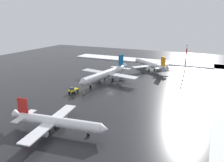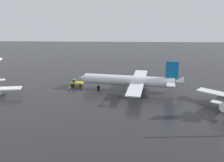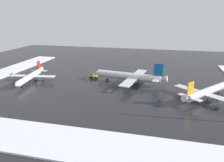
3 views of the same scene
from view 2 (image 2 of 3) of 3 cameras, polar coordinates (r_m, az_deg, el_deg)
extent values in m
plane|color=#232326|center=(96.31, -1.18, -3.14)|extent=(240.00, 240.00, 0.00)
cylinder|color=silver|center=(101.28, 3.43, 0.10)|extent=(32.43, 8.63, 3.66)
cone|color=silver|center=(104.80, -6.06, 0.61)|extent=(3.09, 3.83, 3.47)
cone|color=silver|center=(100.53, 13.45, -0.09)|extent=(4.28, 3.67, 3.56)
cube|color=silver|center=(92.68, 4.69, -1.75)|extent=(6.85, 14.54, 0.39)
cylinder|color=gray|center=(95.11, 4.50, -1.94)|extent=(3.95, 2.69, 2.15)
cube|color=silver|center=(109.47, 5.70, 1.15)|extent=(6.85, 14.54, 0.39)
cylinder|color=gray|center=(107.76, 5.29, 0.31)|extent=(3.95, 2.69, 2.15)
cube|color=#0C5999|center=(99.36, 12.12, 2.18)|extent=(4.31, 1.05, 6.02)
cube|color=silver|center=(97.39, 11.87, -0.67)|extent=(3.56, 5.53, 0.26)
cube|color=silver|center=(103.57, 11.83, 0.39)|extent=(3.56, 5.53, 0.26)
cylinder|color=black|center=(103.71, -2.79, -0.42)|extent=(0.26, 0.26, 0.75)
cylinder|color=black|center=(104.18, -2.77, -1.24)|extent=(1.23, 0.56, 1.18)
cylinder|color=black|center=(99.19, 5.08, -1.28)|extent=(0.26, 0.26, 0.75)
cylinder|color=black|center=(99.68, 5.06, -2.14)|extent=(1.23, 0.56, 1.18)
cylinder|color=black|center=(103.67, 5.35, -0.48)|extent=(0.26, 0.26, 0.75)
cylinder|color=black|center=(104.15, 5.32, -1.30)|extent=(1.23, 0.56, 1.18)
cube|color=white|center=(102.86, -20.87, -1.42)|extent=(11.06, 5.06, 0.30)
cylinder|color=gray|center=(103.16, -21.76, -1.94)|extent=(2.01, 2.99, 1.64)
cube|color=silver|center=(97.06, 20.32, -2.26)|extent=(11.58, 10.46, 0.32)
cylinder|color=gray|center=(97.19, 21.35, -2.91)|extent=(3.33, 3.51, 1.80)
cube|color=silver|center=(86.71, 20.90, -4.14)|extent=(4.83, 4.54, 0.22)
cube|color=gold|center=(108.08, -7.19, -0.37)|extent=(4.81, 2.67, 0.50)
cube|color=#3F5160|center=(108.08, -7.68, 0.05)|extent=(1.55, 1.64, 1.10)
cylinder|color=black|center=(107.80, -8.14, -0.85)|extent=(0.93, 0.41, 0.90)
cylinder|color=black|center=(109.61, -7.86, -0.54)|extent=(0.93, 0.41, 0.90)
cylinder|color=black|center=(106.98, -6.48, -0.92)|extent=(0.93, 0.41, 0.90)
cylinder|color=black|center=(108.80, -6.23, -0.61)|extent=(0.93, 0.41, 0.90)
cylinder|color=black|center=(102.62, -8.63, -1.80)|extent=(0.16, 0.16, 0.85)
cylinder|color=black|center=(102.80, -8.68, -1.77)|extent=(0.16, 0.16, 0.85)
cylinder|color=orange|center=(102.48, -8.67, -1.40)|extent=(0.36, 0.36, 0.62)
sphere|color=tan|center=(102.35, -8.68, -1.17)|extent=(0.24, 0.24, 0.24)
cylinder|color=black|center=(104.64, 2.75, -1.25)|extent=(0.16, 0.16, 0.85)
cylinder|color=black|center=(104.45, 2.72, -1.29)|extent=(0.16, 0.16, 0.85)
cylinder|color=orange|center=(104.32, 2.74, -0.89)|extent=(0.36, 0.36, 0.62)
sphere|color=tan|center=(104.19, 2.74, -0.66)|extent=(0.24, 0.24, 0.24)
cylinder|color=black|center=(111.22, 1.89, -0.14)|extent=(0.16, 0.16, 0.85)
cylinder|color=black|center=(111.04, 1.85, -0.16)|extent=(0.16, 0.16, 0.85)
cylinder|color=orange|center=(110.92, 1.87, 0.21)|extent=(0.36, 0.36, 0.62)
sphere|color=tan|center=(110.80, 1.87, 0.43)|extent=(0.24, 0.24, 0.24)
cone|color=orange|center=(104.02, 5.30, -1.51)|extent=(0.36, 0.36, 0.55)
cone|color=orange|center=(105.70, 4.19, -1.18)|extent=(0.36, 0.36, 0.55)
camera|label=1|loc=(102.49, -59.49, 7.53)|focal=35.00mm
camera|label=3|loc=(21.48, 110.41, -3.60)|focal=35.00mm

